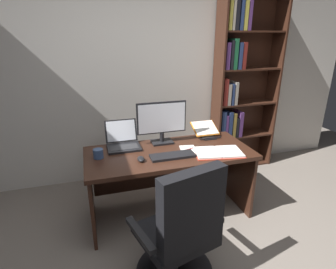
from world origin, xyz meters
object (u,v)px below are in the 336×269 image
at_px(open_binder, 218,152).
at_px(coffee_mug, 98,154).
at_px(monitor, 162,122).
at_px(reading_stand_with_book, 205,130).
at_px(office_chair, 181,237).
at_px(pen, 190,149).
at_px(keyboard, 173,156).
at_px(desk, 167,166).
at_px(bookshelf, 239,87).
at_px(computer_mouse, 141,159).
at_px(laptop, 123,142).
at_px(notepad, 188,150).

relative_size(open_binder, coffee_mug, 5.45).
height_order(monitor, reading_stand_with_book, monitor).
xyz_separation_m(office_chair, open_binder, (0.61, 0.67, 0.30)).
relative_size(office_chair, pen, 7.14).
bearing_deg(coffee_mug, keyboard, -14.89).
height_order(desk, open_binder, open_binder).
distance_m(bookshelf, coffee_mug, 2.06).
height_order(monitor, computer_mouse, monitor).
xyz_separation_m(monitor, coffee_mug, (-0.66, -0.20, -0.18)).
height_order(desk, laptop, laptop).
bearing_deg(laptop, notepad, -24.67).
relative_size(monitor, coffee_mug, 5.70).
relative_size(desk, reading_stand_with_book, 5.67).
bearing_deg(monitor, laptop, 178.72).
height_order(monitor, coffee_mug, monitor).
bearing_deg(keyboard, laptop, 136.71).
relative_size(reading_stand_with_book, coffee_mug, 3.13).
xyz_separation_m(open_binder, notepad, (-0.25, 0.16, -0.01)).
xyz_separation_m(desk, open_binder, (0.43, -0.26, 0.20)).
bearing_deg(open_binder, computer_mouse, -173.49).
bearing_deg(open_binder, laptop, 163.36).
xyz_separation_m(bookshelf, coffee_mug, (-1.88, -0.78, -0.38)).
height_order(desk, notepad, notepad).
bearing_deg(office_chair, keyboard, 62.55).
xyz_separation_m(desk, coffee_mug, (-0.67, -0.03, 0.24)).
distance_m(reading_stand_with_book, pen, 0.46).
height_order(office_chair, monitor, monitor).
height_order(office_chair, keyboard, office_chair).
distance_m(monitor, keyboard, 0.43).
distance_m(desk, keyboard, 0.29).
xyz_separation_m(desk, laptop, (-0.41, 0.17, 0.24)).
bearing_deg(open_binder, keyboard, -176.08).
bearing_deg(notepad, computer_mouse, -167.95).
distance_m(laptop, reading_stand_with_book, 0.93).
xyz_separation_m(office_chair, monitor, (0.16, 1.09, 0.51)).
xyz_separation_m(office_chair, notepad, (0.36, 0.82, 0.29)).
bearing_deg(keyboard, open_binder, -6.45).
xyz_separation_m(monitor, pen, (0.22, -0.27, -0.21)).
relative_size(computer_mouse, pen, 0.74).
xyz_separation_m(bookshelf, office_chair, (-1.38, -1.67, -0.71)).
distance_m(reading_stand_with_book, notepad, 0.47).
distance_m(laptop, notepad, 0.66).
bearing_deg(office_chair, coffee_mug, 104.61).
height_order(office_chair, coffee_mug, office_chair).
xyz_separation_m(notepad, pen, (0.02, 0.00, 0.01)).
bearing_deg(bookshelf, notepad, -140.30).
bearing_deg(desk, notepad, -28.99).
height_order(bookshelf, keyboard, bookshelf).
xyz_separation_m(reading_stand_with_book, notepad, (-0.33, -0.33, -0.06)).
bearing_deg(coffee_mug, reading_stand_with_book, 12.50).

